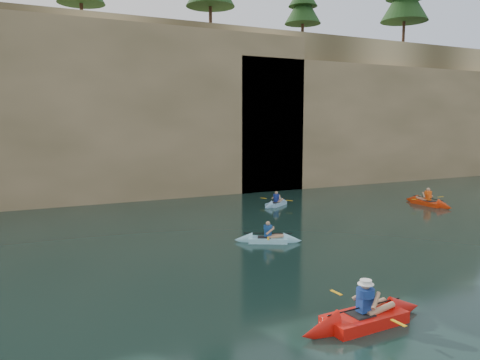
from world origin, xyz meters
name	(u,v)px	position (x,y,z in m)	size (l,w,h in m)	color
cliff	(87,108)	(0.00, 30.00, 6.00)	(70.00, 16.00, 12.00)	tan
cliff_slab_center	(136,111)	(2.00, 22.60, 5.70)	(24.00, 2.40, 11.40)	tan
cliff_slab_east	(376,122)	(22.00, 22.60, 4.92)	(26.00, 2.40, 9.84)	tan
sea_cave_center	(38,180)	(-4.00, 21.95, 1.60)	(3.50, 1.00, 3.20)	black
sea_cave_east	(251,160)	(10.00, 21.95, 2.25)	(5.00, 1.00, 4.50)	black
main_kayaker	(365,318)	(2.39, 1.06, 0.19)	(3.87, 2.58, 1.43)	red
kayaker_ltblue_near	(268,239)	(4.15, 9.09, 0.14)	(2.82, 1.99, 1.12)	#98E4FF
kayaker_red_far	(428,202)	(17.13, 12.50, 0.16)	(2.55, 3.54, 1.30)	red
kayaker_ltblue_mid	(276,203)	(8.80, 16.34, 0.13)	(2.72, 2.08, 1.07)	#85B9DE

